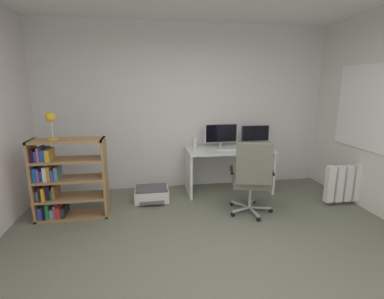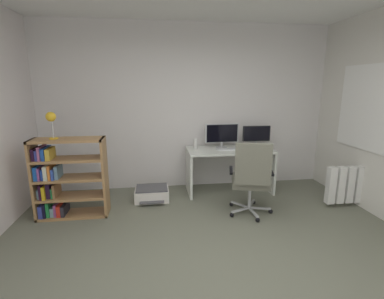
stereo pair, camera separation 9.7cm
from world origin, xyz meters
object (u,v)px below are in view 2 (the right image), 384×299
office_chair (251,177)px  radiator (354,184)px  desktop_speaker (195,144)px  printer (152,194)px  desk (229,161)px  monitor_main (222,134)px  keyboard (227,149)px  computer_mouse (242,149)px  bookshelf (63,180)px  desk_lamp (51,119)px  monitor_secondary (256,135)px

office_chair → radiator: size_ratio=1.25×
desktop_speaker → office_chair: 1.20m
office_chair → printer: size_ratio=2.02×
desk → monitor_main: 0.46m
keyboard → office_chair: office_chair is taller
monitor_main → computer_mouse: 0.42m
monitor_main → office_chair: (0.15, -1.06, -0.40)m
computer_mouse → radiator: computer_mouse is taller
bookshelf → desk_lamp: bearing=-179.2°
monitor_secondary → keyboard: (-0.56, -0.19, -0.19)m
desktop_speaker → computer_mouse: bearing=-12.5°
radiator → keyboard: bearing=156.3°
desk → monitor_secondary: bearing=14.3°
monitor_secondary → office_chair: monitor_secondary is taller
monitor_secondary → office_chair: bearing=-112.8°
monitor_secondary → printer: size_ratio=0.90×
desktop_speaker → radiator: bearing=-22.0°
radiator → desktop_speaker: bearing=158.0°
monitor_secondary → keyboard: 0.62m
keyboard → computer_mouse: 0.25m
monitor_main → office_chair: size_ratio=0.54×
printer → computer_mouse: bearing=4.0°
monitor_secondary → computer_mouse: monitor_secondary is taller
keyboard → desk_lamp: (-2.44, -0.53, 0.59)m
monitor_main → radiator: 2.10m
desk_lamp → monitor_main: bearing=16.5°
monitor_secondary → radiator: size_ratio=0.56×
monitor_secondary → radiator: bearing=-38.9°
radiator → monitor_main: bearing=151.9°
desk_lamp → printer: desk_lamp is taller
keyboard → bookshelf: bearing=-165.0°
desk_lamp → radiator: bearing=-3.2°
keyboard → office_chair: bearing=-80.0°
computer_mouse → desktop_speaker: 0.76m
monitor_main → desk_lamp: (-2.41, -0.71, 0.37)m
keyboard → printer: 1.38m
keyboard → bookshelf: (-2.38, -0.53, -0.23)m
monitor_secondary → desk: bearing=-165.7°
monitor_secondary → desk_lamp: bearing=-166.7°
computer_mouse → bookshelf: (-2.64, -0.50, -0.24)m
desk → monitor_secondary: size_ratio=2.96×
desktop_speaker → radiator: desktop_speaker is taller
monitor_secondary → desktop_speaker: (-1.05, -0.05, -0.12)m
monitor_main → desk_lamp: size_ratio=1.62×
monitor_secondary → monitor_main: bearing=-180.0°
office_chair → bookshelf: size_ratio=0.98×
desk_lamp → monitor_secondary: bearing=13.3°
office_chair → bookshelf: (-2.50, 0.34, -0.05)m
desk → desktop_speaker: 0.63m
office_chair → printer: office_chair is taller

